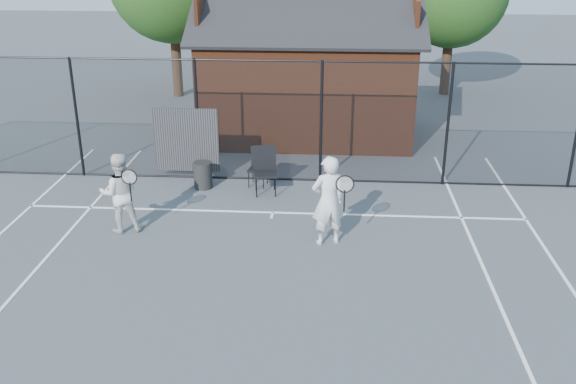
# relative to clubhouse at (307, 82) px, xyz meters

# --- Properties ---
(ground) EXTENTS (80.00, 80.00, 0.00)m
(ground) POSITION_rel_clubhouse_xyz_m (-0.50, -9.00, -1.61)
(ground) COLOR #484D53
(ground) RESTS_ON ground
(court_lines) EXTENTS (11.02, 18.00, 0.01)m
(court_lines) POSITION_rel_clubhouse_xyz_m (-0.50, -10.32, -1.60)
(court_lines) COLOR white
(court_lines) RESTS_ON ground
(fence) EXTENTS (22.04, 3.00, 3.00)m
(fence) POSITION_rel_clubhouse_xyz_m (-0.80, -4.00, -0.16)
(fence) COLOR black
(fence) RESTS_ON ground
(clubhouse) EXTENTS (6.50, 4.36, 4.19)m
(clubhouse) POSITION_rel_clubhouse_xyz_m (0.00, 0.00, 0.00)
(clubhouse) COLOR #5E2B16
(clubhouse) RESTS_ON ground
(player_front) EXTENTS (0.87, 0.70, 1.82)m
(player_front) POSITION_rel_clubhouse_xyz_m (0.72, -7.39, -0.69)
(player_front) COLOR white
(player_front) RESTS_ON ground
(player_back) EXTENTS (0.99, 0.85, 1.68)m
(player_back) POSITION_rel_clubhouse_xyz_m (-3.51, -7.10, -0.77)
(player_back) COLOR silver
(player_back) RESTS_ON ground
(chair_left) EXTENTS (0.60, 0.62, 1.10)m
(chair_left) POSITION_rel_clubhouse_xyz_m (-0.77, -4.90, -1.06)
(chair_left) COLOR black
(chair_left) RESTS_ON ground
(chair_right) EXTENTS (0.51, 0.53, 0.91)m
(chair_right) POSITION_rel_clubhouse_xyz_m (-1.00, -4.40, -1.15)
(chair_right) COLOR black
(chair_right) RESTS_ON ground
(waste_bin) EXTENTS (0.51, 0.51, 0.65)m
(waste_bin) POSITION_rel_clubhouse_xyz_m (-2.31, -4.63, -1.28)
(waste_bin) COLOR black
(waste_bin) RESTS_ON ground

